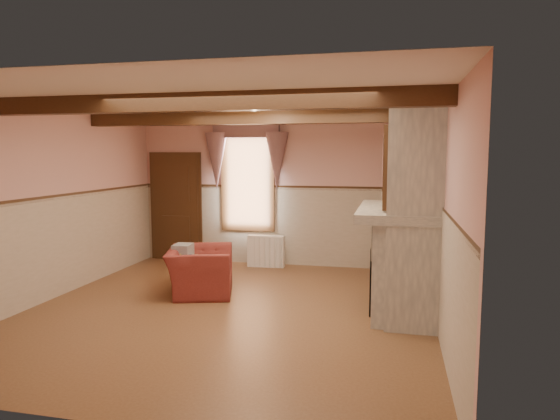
% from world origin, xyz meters
% --- Properties ---
extents(floor, '(5.50, 6.00, 0.01)m').
position_xyz_m(floor, '(0.00, 0.00, 0.00)').
color(floor, brown).
rests_on(floor, ground).
extents(ceiling, '(5.50, 6.00, 0.01)m').
position_xyz_m(ceiling, '(0.00, 0.00, 2.80)').
color(ceiling, silver).
rests_on(ceiling, wall_back).
extents(wall_back, '(5.50, 0.02, 2.80)m').
position_xyz_m(wall_back, '(0.00, 3.00, 1.40)').
color(wall_back, '#D89E95').
rests_on(wall_back, floor).
extents(wall_front, '(5.50, 0.02, 2.80)m').
position_xyz_m(wall_front, '(0.00, -3.00, 1.40)').
color(wall_front, '#D89E95').
rests_on(wall_front, floor).
extents(wall_left, '(0.02, 6.00, 2.80)m').
position_xyz_m(wall_left, '(-2.75, 0.00, 1.40)').
color(wall_left, '#D89E95').
rests_on(wall_left, floor).
extents(wall_right, '(0.02, 6.00, 2.80)m').
position_xyz_m(wall_right, '(2.75, 0.00, 1.40)').
color(wall_right, '#D89E95').
rests_on(wall_right, floor).
extents(wainscot, '(5.50, 6.00, 1.50)m').
position_xyz_m(wainscot, '(0.00, 0.00, 0.75)').
color(wainscot, beige).
rests_on(wainscot, floor).
extents(chair_rail, '(5.50, 6.00, 0.08)m').
position_xyz_m(chair_rail, '(0.00, 0.00, 1.50)').
color(chair_rail, black).
rests_on(chair_rail, wainscot).
extents(firebox, '(0.20, 0.95, 0.90)m').
position_xyz_m(firebox, '(2.00, 0.60, 0.45)').
color(firebox, black).
rests_on(firebox, floor).
extents(armchair, '(1.22, 1.31, 0.71)m').
position_xyz_m(armchair, '(-0.69, 0.69, 0.35)').
color(armchair, maroon).
rests_on(armchair, floor).
extents(side_table, '(0.57, 0.57, 0.55)m').
position_xyz_m(side_table, '(-0.97, 0.78, 0.28)').
color(side_table, brown).
rests_on(side_table, floor).
extents(book_stack, '(0.28, 0.34, 0.20)m').
position_xyz_m(book_stack, '(-0.99, 0.74, 0.65)').
color(book_stack, '#B7AD8C').
rests_on(book_stack, side_table).
extents(radiator, '(0.71, 0.21, 0.60)m').
position_xyz_m(radiator, '(-0.17, 2.70, 0.30)').
color(radiator, white).
rests_on(radiator, floor).
extents(bowl, '(0.38, 0.38, 0.09)m').
position_xyz_m(bowl, '(2.24, 0.76, 1.47)').
color(bowl, brown).
rests_on(bowl, mantel).
extents(mantel_clock, '(0.14, 0.24, 0.20)m').
position_xyz_m(mantel_clock, '(2.24, 1.10, 1.52)').
color(mantel_clock, black).
rests_on(mantel_clock, mantel).
extents(oil_lamp, '(0.11, 0.11, 0.28)m').
position_xyz_m(oil_lamp, '(2.24, 1.12, 1.56)').
color(oil_lamp, gold).
rests_on(oil_lamp, mantel).
extents(candle_red, '(0.06, 0.06, 0.16)m').
position_xyz_m(candle_red, '(2.24, 0.24, 1.50)').
color(candle_red, '#AA141D').
rests_on(candle_red, mantel).
extents(jar_yellow, '(0.06, 0.06, 0.12)m').
position_xyz_m(jar_yellow, '(2.24, 0.29, 1.48)').
color(jar_yellow, gold).
rests_on(jar_yellow, mantel).
extents(fireplace, '(0.85, 2.00, 2.80)m').
position_xyz_m(fireplace, '(2.42, 0.60, 1.40)').
color(fireplace, gray).
rests_on(fireplace, floor).
extents(mantel, '(1.05, 2.05, 0.12)m').
position_xyz_m(mantel, '(2.24, 0.60, 1.36)').
color(mantel, gray).
rests_on(mantel, fireplace).
extents(overmantel_mirror, '(0.06, 1.44, 1.04)m').
position_xyz_m(overmantel_mirror, '(2.06, 0.60, 1.97)').
color(overmantel_mirror, silver).
rests_on(overmantel_mirror, fireplace).
extents(door, '(1.10, 0.10, 2.10)m').
position_xyz_m(door, '(-2.10, 2.94, 1.05)').
color(door, black).
rests_on(door, floor).
extents(window, '(1.06, 0.08, 2.02)m').
position_xyz_m(window, '(-0.60, 2.97, 1.65)').
color(window, white).
rests_on(window, wall_back).
extents(window_drapes, '(1.30, 0.14, 1.40)m').
position_xyz_m(window_drapes, '(-0.60, 2.88, 2.25)').
color(window_drapes, gray).
rests_on(window_drapes, wall_back).
extents(ceiling_beam_front, '(5.50, 0.18, 0.20)m').
position_xyz_m(ceiling_beam_front, '(0.00, -1.20, 2.70)').
color(ceiling_beam_front, black).
rests_on(ceiling_beam_front, ceiling).
extents(ceiling_beam_back, '(5.50, 0.18, 0.20)m').
position_xyz_m(ceiling_beam_back, '(0.00, 1.20, 2.70)').
color(ceiling_beam_back, black).
rests_on(ceiling_beam_back, ceiling).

